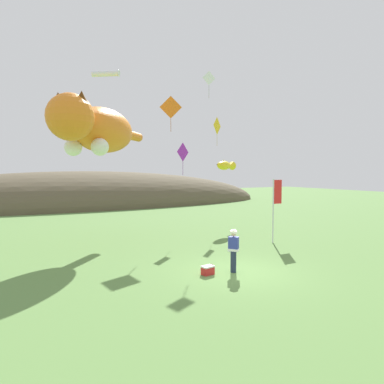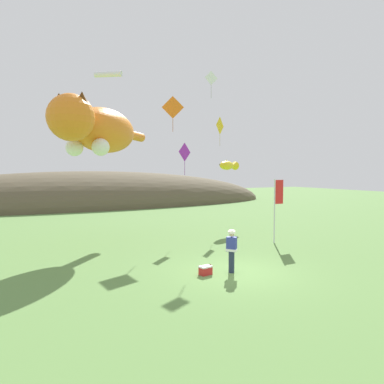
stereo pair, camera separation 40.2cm
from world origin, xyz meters
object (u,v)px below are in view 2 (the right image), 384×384
at_px(kite_diamond_white, 211,78).
at_px(kite_diamond_violet, 185,152).
at_px(kite_tube_streamer, 109,74).
at_px(kite_diamond_gold, 220,126).
at_px(festival_attendant, 232,250).
at_px(picnic_cooler, 206,270).
at_px(kite_spool, 209,267).
at_px(kite_diamond_orange, 173,107).
at_px(kite_giant_cat, 98,129).
at_px(festival_banner_pole, 277,201).
at_px(kite_fish_windsock, 228,165).

bearing_deg(kite_diamond_white, kite_diamond_violet, -169.18).
distance_m(kite_tube_streamer, kite_diamond_gold, 9.14).
relative_size(festival_attendant, kite_tube_streamer, 1.01).
bearing_deg(picnic_cooler, festival_attendant, -10.94).
xyz_separation_m(kite_diamond_gold, kite_diamond_white, (-2.10, -2.26, 2.87)).
bearing_deg(kite_spool, kite_diamond_gold, 56.81).
bearing_deg(kite_diamond_orange, kite_giant_cat, -159.61).
bearing_deg(kite_tube_streamer, picnic_cooler, -84.18).
height_order(kite_spool, festival_banner_pole, festival_banner_pole).
distance_m(kite_fish_windsock, kite_diamond_violet, 5.01).
distance_m(kite_spool, kite_diamond_white, 14.41).
distance_m(festival_banner_pole, kite_diamond_violet, 6.85).
height_order(kite_diamond_violet, kite_diamond_orange, kite_diamond_orange).
xyz_separation_m(kite_giant_cat, kite_fish_windsock, (10.37, 2.70, -1.88)).
bearing_deg(kite_diamond_gold, kite_giant_cat, -160.65).
xyz_separation_m(kite_spool, kite_diamond_orange, (2.37, 9.26, 8.40)).
height_order(kite_spool, kite_diamond_orange, kite_diamond_orange).
height_order(picnic_cooler, kite_diamond_white, kite_diamond_white).
bearing_deg(kite_diamond_violet, kite_diamond_gold, 31.70).
bearing_deg(kite_fish_windsock, festival_attendant, -122.01).
xyz_separation_m(festival_attendant, kite_diamond_gold, (6.42, 11.51, 6.79)).
distance_m(festival_attendant, picnic_cooler, 1.36).
height_order(picnic_cooler, kite_giant_cat, kite_giant_cat).
distance_m(picnic_cooler, kite_giant_cat, 10.34).
bearing_deg(kite_giant_cat, kite_diamond_orange, 20.39).
height_order(festival_banner_pole, kite_diamond_gold, kite_diamond_gold).
bearing_deg(festival_banner_pole, kite_diamond_orange, 122.00).
bearing_deg(kite_fish_windsock, kite_giant_cat, -165.41).
height_order(festival_attendant, kite_diamond_orange, kite_diamond_orange).
height_order(picnic_cooler, kite_diamond_violet, kite_diamond_violet).
bearing_deg(kite_diamond_white, kite_fish_windsock, 30.84).
distance_m(kite_giant_cat, kite_diamond_violet, 5.94).
distance_m(kite_fish_windsock, kite_diamond_white, 6.57).
bearing_deg(kite_giant_cat, kite_fish_windsock, 14.59).
relative_size(kite_fish_windsock, kite_diamond_white, 1.35).
bearing_deg(picnic_cooler, kite_diamond_orange, 73.83).
bearing_deg(festival_attendant, kite_spool, 131.96).
height_order(kite_spool, kite_fish_windsock, kite_fish_windsock).
relative_size(kite_giant_cat, kite_diamond_violet, 3.74).
height_order(kite_fish_windsock, kite_diamond_orange, kite_diamond_orange).
bearing_deg(kite_diamond_violet, kite_diamond_white, 10.82).
relative_size(festival_attendant, kite_diamond_gold, 0.78).
relative_size(kite_giant_cat, kite_diamond_gold, 3.53).
distance_m(festival_attendant, kite_diamond_orange, 12.65).
xyz_separation_m(kite_fish_windsock, kite_diamond_white, (-2.34, -1.40, 5.98)).
height_order(kite_giant_cat, kite_diamond_white, kite_diamond_white).
relative_size(picnic_cooler, kite_diamond_violet, 0.25).
xyz_separation_m(kite_tube_streamer, kite_diamond_violet, (4.33, -2.69, -5.20)).
bearing_deg(kite_diamond_gold, kite_tube_streamer, 179.98).
bearing_deg(festival_attendant, kite_fish_windsock, 57.99).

